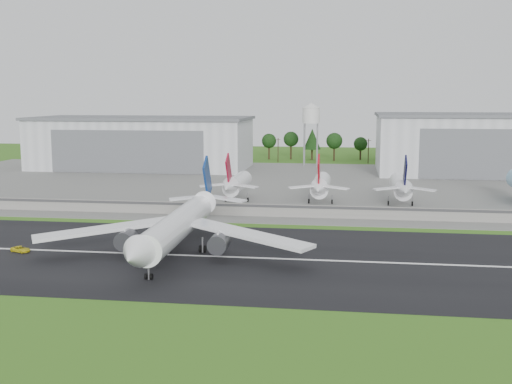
% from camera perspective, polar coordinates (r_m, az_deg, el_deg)
% --- Properties ---
extents(ground, '(600.00, 600.00, 0.00)m').
position_cam_1_polar(ground, '(119.53, 1.84, -7.19)').
color(ground, '#255915').
rests_on(ground, ground).
extents(runway, '(320.00, 60.00, 0.10)m').
position_cam_1_polar(runway, '(129.12, 2.34, -5.98)').
color(runway, black).
rests_on(runway, ground).
extents(runway_centerline, '(220.00, 1.00, 0.02)m').
position_cam_1_polar(runway_centerline, '(129.10, 2.34, -5.95)').
color(runway_centerline, white).
rests_on(runway_centerline, runway).
extents(apron, '(320.00, 150.00, 0.10)m').
position_cam_1_polar(apron, '(236.92, 5.12, 0.64)').
color(apron, slate).
rests_on(apron, ground).
extents(blast_fence, '(240.00, 0.61, 3.50)m').
position_cam_1_polar(blast_fence, '(172.55, 3.90, -1.70)').
color(blast_fence, gray).
rests_on(blast_fence, ground).
extents(hangar_west, '(97.00, 44.00, 23.20)m').
position_cam_1_polar(hangar_west, '(295.03, -10.09, 4.35)').
color(hangar_west, silver).
rests_on(hangar_west, ground).
extents(hangar_east, '(102.00, 47.00, 25.20)m').
position_cam_1_polar(hangar_east, '(286.79, 20.85, 4.01)').
color(hangar_east, silver).
rests_on(hangar_east, ground).
extents(water_tower, '(8.40, 8.40, 29.40)m').
position_cam_1_polar(water_tower, '(299.99, 4.93, 6.99)').
color(water_tower, '#99999E').
rests_on(water_tower, ground).
extents(utility_poles, '(230.00, 3.00, 12.00)m').
position_cam_1_polar(utility_poles, '(316.28, 5.94, 2.59)').
color(utility_poles, black).
rests_on(utility_poles, ground).
extents(treeline, '(320.00, 16.00, 22.00)m').
position_cam_1_polar(treeline, '(331.19, 6.05, 2.85)').
color(treeline, black).
rests_on(treeline, ground).
extents(main_airliner, '(57.27, 59.11, 18.17)m').
position_cam_1_polar(main_airliner, '(131.50, -7.07, -3.60)').
color(main_airliner, white).
rests_on(main_airliner, runway).
extents(ground_vehicle, '(4.86, 3.44, 1.23)m').
position_cam_1_polar(ground_vehicle, '(143.08, -20.20, -4.79)').
color(ground_vehicle, gold).
rests_on(ground_vehicle, runway).
extents(parked_jet_red_a, '(7.36, 31.29, 16.39)m').
position_cam_1_polar(parked_jet_red_a, '(195.69, -1.81, 0.74)').
color(parked_jet_red_a, white).
rests_on(parked_jet_red_a, ground).
extents(parked_jet_red_b, '(7.36, 31.29, 16.44)m').
position_cam_1_polar(parked_jet_red_b, '(192.87, 5.75, 0.60)').
color(parked_jet_red_b, white).
rests_on(parked_jet_red_b, ground).
extents(parked_jet_navy, '(7.36, 31.29, 16.48)m').
position_cam_1_polar(parked_jet_navy, '(193.31, 12.78, 0.46)').
color(parked_jet_navy, white).
rests_on(parked_jet_navy, ground).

